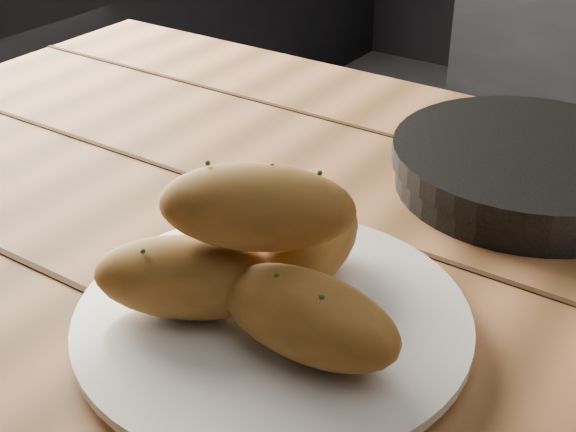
{
  "coord_description": "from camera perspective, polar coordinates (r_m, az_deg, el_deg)",
  "views": [
    {
      "loc": [
        -0.43,
        -0.97,
        1.12
      ],
      "look_at": [
        -0.7,
        -0.57,
        0.84
      ],
      "focal_mm": 50.0,
      "sensor_mm": 36.0,
      "label": 1
    }
  ],
  "objects": [
    {
      "name": "plate",
      "position": [
        0.59,
        -1.09,
        -7.52
      ],
      "size": [
        0.29,
        0.29,
        0.02
      ],
      "color": "silver",
      "rests_on": "table"
    },
    {
      "name": "skillet",
      "position": [
        0.81,
        16.87,
        3.3
      ],
      "size": [
        0.4,
        0.26,
        0.05
      ],
      "color": "black",
      "rests_on": "table"
    },
    {
      "name": "bread_rolls",
      "position": [
        0.56,
        -1.72,
        -3.25
      ],
      "size": [
        0.24,
        0.21,
        0.12
      ],
      "color": "#A2692D",
      "rests_on": "plate"
    }
  ]
}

